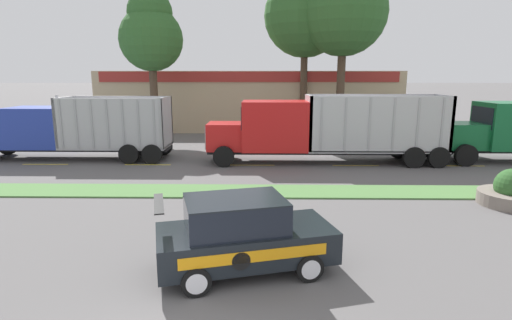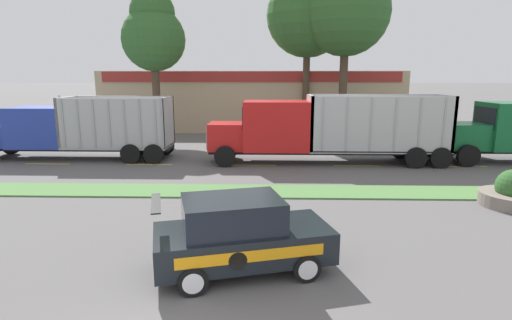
% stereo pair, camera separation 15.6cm
% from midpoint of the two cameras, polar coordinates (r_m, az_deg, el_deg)
% --- Properties ---
extents(grass_verge, '(120.00, 1.83, 0.06)m').
position_cam_midpoint_polar(grass_verge, '(15.96, -4.04, -4.46)').
color(grass_verge, '#517F42').
rests_on(grass_verge, ground_plane).
extents(centre_line_2, '(2.40, 0.14, 0.01)m').
position_cam_midpoint_polar(centre_line_2, '(23.64, -28.06, -0.55)').
color(centre_line_2, yellow).
rests_on(centre_line_2, ground_plane).
extents(centre_line_3, '(2.40, 0.14, 0.01)m').
position_cam_midpoint_polar(centre_line_3, '(21.54, -15.40, -0.65)').
color(centre_line_3, yellow).
rests_on(centre_line_3, ground_plane).
extents(centre_line_4, '(2.40, 0.14, 0.01)m').
position_cam_midpoint_polar(centre_line_4, '(20.68, -0.89, -0.73)').
color(centre_line_4, yellow).
rests_on(centre_line_4, ground_plane).
extents(centre_line_5, '(2.40, 0.14, 0.01)m').
position_cam_midpoint_polar(centre_line_5, '(21.21, 13.85, -0.76)').
color(centre_line_5, yellow).
rests_on(centre_line_5, ground_plane).
extents(centre_line_6, '(2.40, 0.14, 0.01)m').
position_cam_midpoint_polar(centre_line_6, '(23.03, 27.07, -0.74)').
color(centre_line_6, yellow).
rests_on(centre_line_6, ground_plane).
extents(dump_truck_lead, '(12.40, 2.64, 3.57)m').
position_cam_midpoint_polar(dump_truck_lead, '(21.19, 6.30, 4.23)').
color(dump_truck_lead, black).
rests_on(dump_truck_lead, ground_plane).
extents(dump_truck_mid, '(11.01, 2.70, 3.55)m').
position_cam_midpoint_polar(dump_truck_mid, '(24.65, -26.87, 3.70)').
color(dump_truck_mid, black).
rests_on(dump_truck_mid, ground_plane).
extents(rally_car, '(4.39, 2.80, 1.82)m').
position_cam_midpoint_polar(rally_car, '(9.43, -2.43, -10.59)').
color(rally_car, black).
rests_on(rally_car, ground_plane).
extents(stone_planter, '(2.21, 2.21, 1.31)m').
position_cam_midpoint_polar(stone_planter, '(16.87, 32.49, -3.98)').
color(stone_planter, slate).
rests_on(stone_planter, ground_plane).
extents(store_building_backdrop, '(24.81, 12.10, 4.94)m').
position_cam_midpoint_polar(store_building_backdrop, '(38.00, -0.90, 8.76)').
color(store_building_backdrop, tan).
rests_on(store_building_backdrop, ground_plane).
extents(tree_behind_left, '(6.14, 6.14, 13.57)m').
position_cam_midpoint_polar(tree_behind_left, '(30.65, 12.32, 21.05)').
color(tree_behind_left, '#473828').
rests_on(tree_behind_left, ground_plane).
extents(tree_behind_centre, '(6.16, 6.16, 13.59)m').
position_cam_midpoint_polar(tree_behind_centre, '(31.99, 6.93, 20.85)').
color(tree_behind_centre, '#473828').
rests_on(tree_behind_centre, ground_plane).
extents(tree_behind_right, '(4.34, 4.34, 10.28)m').
position_cam_midpoint_polar(tree_behind_right, '(29.47, -14.94, 17.08)').
color(tree_behind_right, '#473828').
rests_on(tree_behind_right, ground_plane).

